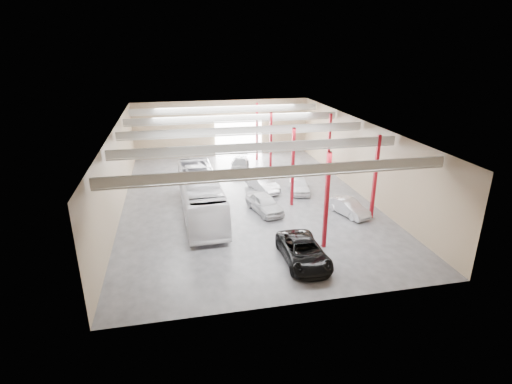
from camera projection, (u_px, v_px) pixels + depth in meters
name	position (u px, v px, depth m)	size (l,w,h in m)	color
depot_shell	(246.00, 146.00, 35.70)	(22.12, 32.12, 7.06)	#45454A
coach_bus	(201.00, 195.00, 33.31)	(2.98, 12.72, 3.54)	white
black_sedan	(303.00, 251.00, 26.31)	(2.62, 5.69, 1.58)	black
car_row_a	(264.00, 203.00, 34.17)	(1.86, 4.63, 1.58)	silver
car_row_b	(262.00, 183.00, 39.12)	(1.67, 4.79, 1.58)	silver
car_row_c	(240.00, 165.00, 45.17)	(2.04, 5.01, 1.46)	slate
car_right_near	(348.00, 207.00, 33.65)	(1.44, 4.13, 1.36)	silver
car_right_far	(300.00, 185.00, 38.74)	(1.68, 4.17, 1.42)	white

